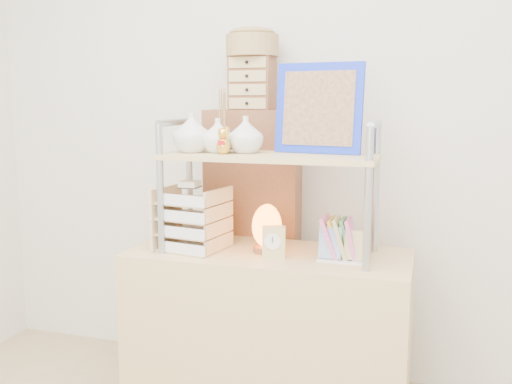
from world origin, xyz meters
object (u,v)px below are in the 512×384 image
cabinet (254,246)px  letter_tray (191,222)px  salt_lamp (267,228)px  desk (268,335)px

cabinet → letter_tray: bearing=-114.1°
letter_tray → salt_lamp: bearing=11.1°
cabinet → salt_lamp: bearing=-69.0°
desk → letter_tray: 0.60m
desk → cabinet: bearing=116.4°
desk → cabinet: cabinet is taller
cabinet → salt_lamp: size_ratio=6.49×
letter_tray → salt_lamp: size_ratio=1.46×
desk → letter_tray: letter_tray is taller
salt_lamp → cabinet: bearing=115.5°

